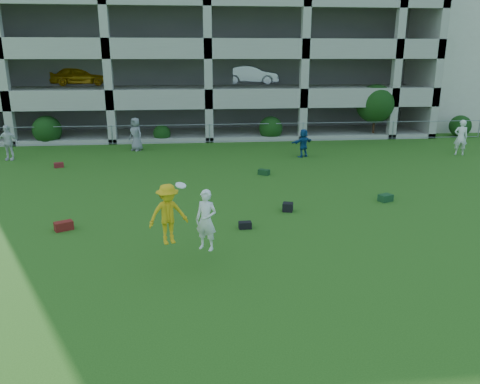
{
  "coord_description": "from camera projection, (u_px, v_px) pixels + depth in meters",
  "views": [
    {
      "loc": [
        -1.16,
        -10.27,
        5.31
      ],
      "look_at": [
        0.24,
        3.0,
        1.4
      ],
      "focal_mm": 35.0,
      "sensor_mm": 36.0,
      "label": 1
    }
  ],
  "objects": [
    {
      "name": "crate_d",
      "position": [
        288.0,
        207.0,
        16.53
      ],
      "size": [
        0.44,
        0.44,
        0.3
      ],
      "primitive_type": "cube",
      "rotation": [
        0.0,
        0.0,
        -0.3
      ],
      "color": "black",
      "rests_on": "ground"
    },
    {
      "name": "fence",
      "position": [
        209.0,
        133.0,
        29.37
      ],
      "size": [
        36.06,
        0.06,
        1.2
      ],
      "color": "gray",
      "rests_on": "ground"
    },
    {
      "name": "bag_red_f",
      "position": [
        59.0,
        165.0,
        22.99
      ],
      "size": [
        0.51,
        0.4,
        0.24
      ],
      "primitive_type": "cube",
      "rotation": [
        0.0,
        0.0,
        0.3
      ],
      "color": "#601F10",
      "rests_on": "ground"
    },
    {
      "name": "bag_red_a",
      "position": [
        64.0,
        226.0,
        14.74
      ],
      "size": [
        0.63,
        0.52,
        0.28
      ],
      "primitive_type": "cube",
      "rotation": [
        0.0,
        0.0,
        0.49
      ],
      "color": "#57130F",
      "rests_on": "ground"
    },
    {
      "name": "shrub_row",
      "position": [
        280.0,
        116.0,
        30.25
      ],
      "size": [
        34.38,
        2.52,
        3.5
      ],
      "color": "#163D11",
      "rests_on": "ground"
    },
    {
      "name": "ground",
      "position": [
        243.0,
        282.0,
        11.41
      ],
      "size": [
        100.0,
        100.0,
        0.0
      ],
      "primitive_type": "plane",
      "color": "#235114",
      "rests_on": "ground"
    },
    {
      "name": "frisbee_contest",
      "position": [
        178.0,
        216.0,
        12.13
      ],
      "size": [
        1.92,
        0.96,
        1.86
      ],
      "color": "gold",
      "rests_on": "ground"
    },
    {
      "name": "bag_green_c",
      "position": [
        386.0,
        198.0,
        17.67
      ],
      "size": [
        0.6,
        0.52,
        0.26
      ],
      "primitive_type": "cube",
      "rotation": [
        0.0,
        0.0,
        0.42
      ],
      "color": "#14381B",
      "rests_on": "ground"
    },
    {
      "name": "bystander_b",
      "position": [
        8.0,
        143.0,
        24.43
      ],
      "size": [
        1.12,
        0.55,
        1.84
      ],
      "primitive_type": "imported",
      "rotation": [
        0.0,
        0.0,
        -0.09
      ],
      "color": "silver",
      "rests_on": "ground"
    },
    {
      "name": "bystander_c",
      "position": [
        136.0,
        134.0,
        26.89
      ],
      "size": [
        1.09,
        1.06,
        1.89
      ],
      "primitive_type": "imported",
      "rotation": [
        0.0,
        0.0,
        -0.72
      ],
      "color": "gray",
      "rests_on": "ground"
    },
    {
      "name": "stucco_building",
      "position": [
        479.0,
        59.0,
        39.05
      ],
      "size": [
        16.0,
        14.0,
        10.0
      ],
      "primitive_type": "cube",
      "color": "beige",
      "rests_on": "ground"
    },
    {
      "name": "bystander_d",
      "position": [
        303.0,
        143.0,
        25.21
      ],
      "size": [
        1.45,
        1.1,
        1.52
      ],
      "primitive_type": "imported",
      "rotation": [
        0.0,
        0.0,
        3.67
      ],
      "color": "navy",
      "rests_on": "ground"
    },
    {
      "name": "parking_garage",
      "position": [
        203.0,
        46.0,
        36.15
      ],
      "size": [
        30.0,
        14.0,
        12.0
      ],
      "color": "#9E998C",
      "rests_on": "ground"
    },
    {
      "name": "bag_black_b",
      "position": [
        245.0,
        225.0,
        14.89
      ],
      "size": [
        0.41,
        0.27,
        0.22
      ],
      "primitive_type": "cube",
      "rotation": [
        0.0,
        0.0,
        0.05
      ],
      "color": "black",
      "rests_on": "ground"
    },
    {
      "name": "bystander_e",
      "position": [
        461.0,
        137.0,
        25.67
      ],
      "size": [
        0.82,
        0.66,
        1.95
      ],
      "primitive_type": "imported",
      "rotation": [
        0.0,
        0.0,
        2.82
      ],
      "color": "white",
      "rests_on": "ground"
    },
    {
      "name": "bag_green_g",
      "position": [
        264.0,
        172.0,
        21.58
      ],
      "size": [
        0.58,
        0.53,
        0.25
      ],
      "primitive_type": "cube",
      "rotation": [
        0.0,
        0.0,
        -0.61
      ],
      "color": "#133513",
      "rests_on": "ground"
    }
  ]
}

